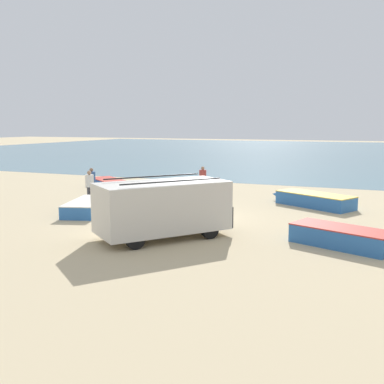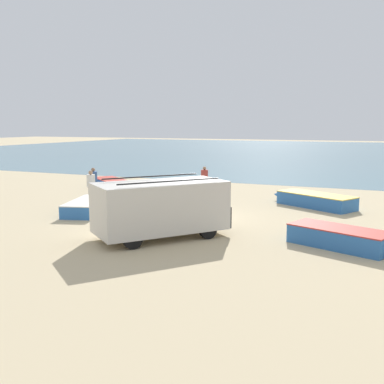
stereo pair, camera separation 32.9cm
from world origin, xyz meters
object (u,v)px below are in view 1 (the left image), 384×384
object	(u,v)px
parked_van	(163,207)
fishing_rowboat_2	(312,200)
fisherman_2	(92,179)
fisherman_1	(90,183)
fisherman_0	(203,177)
fishing_rowboat_1	(346,238)
fishing_rowboat_0	(89,206)
fishing_rowboat_3	(111,184)

from	to	relation	value
parked_van	fishing_rowboat_2	distance (m)	9.50
fishing_rowboat_2	fisherman_2	distance (m)	12.10
fisherman_1	fisherman_0	bearing A→B (deg)	71.88
parked_van	fishing_rowboat_1	distance (m)	6.33
fishing_rowboat_0	fishing_rowboat_2	xyz separation A→B (m)	(9.36, 5.63, 0.04)
fishing_rowboat_1	fishing_rowboat_2	xyz separation A→B (m)	(-2.08, 7.36, 0.00)
fishing_rowboat_3	fisherman_0	xyz separation A→B (m)	(6.09, 0.54, 0.67)
fisherman_1	fishing_rowboat_2	bearing A→B (deg)	38.00
fishing_rowboat_3	fisherman_0	world-z (taller)	fisherman_0
parked_van	fishing_rowboat_3	world-z (taller)	parked_van
fishing_rowboat_3	fisherman_1	bearing A→B (deg)	-32.75
fishing_rowboat_3	fisherman_1	world-z (taller)	fisherman_1
fishing_rowboat_2	fishing_rowboat_1	bearing A→B (deg)	134.44
fishing_rowboat_2	fisherman_2	size ratio (longest dim) A/B	2.84
fishing_rowboat_3	fisherman_2	distance (m)	3.26
parked_van	fishing_rowboat_3	distance (m)	13.23
fishing_rowboat_0	fisherman_1	size ratio (longest dim) A/B	2.50
fishing_rowboat_1	fisherman_0	xyz separation A→B (m)	(-8.71, 9.35, 0.62)
fishing_rowboat_3	fisherman_2	xyz separation A→B (m)	(0.75, -3.09, 0.69)
fishing_rowboat_0	fishing_rowboat_2	distance (m)	10.92
fishing_rowboat_1	fisherman_2	size ratio (longest dim) A/B	2.48
fishing_rowboat_2	fishing_rowboat_3	xyz separation A→B (m)	(-12.72, 1.45, -0.05)
fisherman_0	fishing_rowboat_0	bearing A→B (deg)	-13.90
fishing_rowboat_3	parked_van	bearing A→B (deg)	-12.33
fishing_rowboat_0	fisherman_0	size ratio (longest dim) A/B	2.62
fishing_rowboat_3	fisherman_0	size ratio (longest dim) A/B	2.68
fishing_rowboat_3	fisherman_1	xyz separation A→B (m)	(1.75, -4.71, 0.71)
fishing_rowboat_1	fishing_rowboat_3	xyz separation A→B (m)	(-14.80, 8.81, -0.04)
fisherman_0	parked_van	bearing A→B (deg)	19.33
fishing_rowboat_2	fisherman_1	bearing A→B (deg)	45.22
fishing_rowboat_0	fishing_rowboat_2	size ratio (longest dim) A/B	0.90
fishing_rowboat_2	fisherman_2	xyz separation A→B (m)	(-11.97, -1.65, 0.64)
fishing_rowboat_3	fisherman_1	size ratio (longest dim) A/B	2.55
fisherman_0	fisherman_1	size ratio (longest dim) A/B	0.95
parked_van	fishing_rowboat_1	xyz separation A→B (m)	(6.16, 1.18, -0.81)
fishing_rowboat_1	fisherman_1	world-z (taller)	fisherman_1
fisherman_0	fisherman_2	distance (m)	6.46
fishing_rowboat_1	fisherman_0	world-z (taller)	fisherman_0
fishing_rowboat_0	parked_van	bearing A→B (deg)	-135.79
fishing_rowboat_1	fisherman_1	distance (m)	13.69
parked_van	fishing_rowboat_1	world-z (taller)	parked_van
fisherman_0	fisherman_2	xyz separation A→B (m)	(-5.34, -3.64, 0.02)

